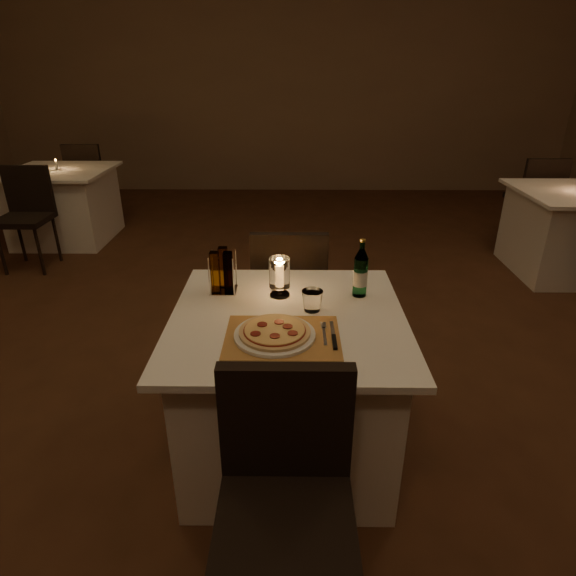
{
  "coord_description": "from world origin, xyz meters",
  "views": [
    {
      "loc": [
        0.12,
        -2.17,
        1.71
      ],
      "look_at": [
        0.1,
        -0.34,
        0.86
      ],
      "focal_mm": 30.0,
      "sensor_mm": 36.0,
      "label": 1
    }
  ],
  "objects_px": {
    "main_table": "(288,386)",
    "neighbor_table_right": "(571,232)",
    "chair_near": "(286,480)",
    "hurricane_candle": "(280,274)",
    "plate": "(275,335)",
    "neighbor_table_left": "(65,205)",
    "chair_far": "(289,286)",
    "pizza": "(275,331)",
    "water_bottle": "(360,273)",
    "tumbler": "(312,301)"
  },
  "relations": [
    {
      "from": "main_table",
      "to": "neighbor_table_left",
      "type": "relative_size",
      "value": 1.0
    },
    {
      "from": "hurricane_candle",
      "to": "tumbler",
      "type": "bearing_deg",
      "value": -45.23
    },
    {
      "from": "chair_far",
      "to": "plate",
      "type": "bearing_deg",
      "value": -93.2
    },
    {
      "from": "main_table",
      "to": "pizza",
      "type": "bearing_deg",
      "value": -105.5
    },
    {
      "from": "plate",
      "to": "neighbor_table_left",
      "type": "distance_m",
      "value": 4.03
    },
    {
      "from": "hurricane_candle",
      "to": "neighbor_table_left",
      "type": "bearing_deg",
      "value": 128.83
    },
    {
      "from": "chair_near",
      "to": "tumbler",
      "type": "relative_size",
      "value": 9.79
    },
    {
      "from": "main_table",
      "to": "water_bottle",
      "type": "xyz_separation_m",
      "value": [
        0.33,
        0.2,
        0.48
      ]
    },
    {
      "from": "water_bottle",
      "to": "neighbor_table_left",
      "type": "distance_m",
      "value": 3.98
    },
    {
      "from": "chair_near",
      "to": "pizza",
      "type": "bearing_deg",
      "value": 95.34
    },
    {
      "from": "plate",
      "to": "water_bottle",
      "type": "relative_size",
      "value": 1.17
    },
    {
      "from": "pizza",
      "to": "neighbor_table_right",
      "type": "height_order",
      "value": "pizza"
    },
    {
      "from": "chair_near",
      "to": "tumbler",
      "type": "xyz_separation_m",
      "value": [
        0.1,
        0.77,
        0.24
      ]
    },
    {
      "from": "pizza",
      "to": "hurricane_candle",
      "type": "xyz_separation_m",
      "value": [
        0.01,
        0.38,
        0.08
      ]
    },
    {
      "from": "neighbor_table_left",
      "to": "water_bottle",
      "type": "bearing_deg",
      "value": -46.97
    },
    {
      "from": "pizza",
      "to": "neighbor_table_left",
      "type": "height_order",
      "value": "pizza"
    },
    {
      "from": "plate",
      "to": "neighbor_table_right",
      "type": "relative_size",
      "value": 0.32
    },
    {
      "from": "neighbor_table_right",
      "to": "water_bottle",
      "type": "bearing_deg",
      "value": -136.23
    },
    {
      "from": "chair_near",
      "to": "water_bottle",
      "type": "xyz_separation_m",
      "value": [
        0.33,
        0.92,
        0.3
      ]
    },
    {
      "from": "pizza",
      "to": "chair_far",
      "type": "bearing_deg",
      "value": 86.8
    },
    {
      "from": "main_table",
      "to": "neighbor_table_left",
      "type": "distance_m",
      "value": 3.9
    },
    {
      "from": "plate",
      "to": "neighbor_table_right",
      "type": "bearing_deg",
      "value": 44.01
    },
    {
      "from": "neighbor_table_left",
      "to": "pizza",
      "type": "bearing_deg",
      "value": -54.65
    },
    {
      "from": "neighbor_table_left",
      "to": "hurricane_candle",
      "type": "bearing_deg",
      "value": -51.17
    },
    {
      "from": "chair_far",
      "to": "water_bottle",
      "type": "xyz_separation_m",
      "value": [
        0.33,
        -0.51,
        0.3
      ]
    },
    {
      "from": "main_table",
      "to": "pizza",
      "type": "xyz_separation_m",
      "value": [
        -0.05,
        -0.18,
        0.39
      ]
    },
    {
      "from": "main_table",
      "to": "neighbor_table_right",
      "type": "bearing_deg",
      "value": 42.37
    },
    {
      "from": "chair_near",
      "to": "water_bottle",
      "type": "height_order",
      "value": "water_bottle"
    },
    {
      "from": "neighbor_table_left",
      "to": "tumbler",
      "type": "bearing_deg",
      "value": -50.86
    },
    {
      "from": "pizza",
      "to": "neighbor_table_right",
      "type": "relative_size",
      "value": 0.28
    },
    {
      "from": "water_bottle",
      "to": "plate",
      "type": "bearing_deg",
      "value": -134.69
    },
    {
      "from": "chair_near",
      "to": "hurricane_candle",
      "type": "xyz_separation_m",
      "value": [
        -0.04,
        0.91,
        0.3
      ]
    },
    {
      "from": "water_bottle",
      "to": "chair_far",
      "type": "bearing_deg",
      "value": 122.56
    },
    {
      "from": "water_bottle",
      "to": "pizza",
      "type": "bearing_deg",
      "value": -134.68
    },
    {
      "from": "chair_far",
      "to": "neighbor_table_left",
      "type": "distance_m",
      "value": 3.36
    },
    {
      "from": "plate",
      "to": "chair_near",
      "type": "bearing_deg",
      "value": -84.65
    },
    {
      "from": "water_bottle",
      "to": "neighbor_table_left",
      "type": "bearing_deg",
      "value": 133.03
    },
    {
      "from": "plate",
      "to": "hurricane_candle",
      "type": "height_order",
      "value": "hurricane_candle"
    },
    {
      "from": "chair_far",
      "to": "neighbor_table_right",
      "type": "relative_size",
      "value": 0.9
    },
    {
      "from": "pizza",
      "to": "water_bottle",
      "type": "xyz_separation_m",
      "value": [
        0.38,
        0.38,
        0.08
      ]
    },
    {
      "from": "water_bottle",
      "to": "hurricane_candle",
      "type": "height_order",
      "value": "water_bottle"
    },
    {
      "from": "plate",
      "to": "chair_far",
      "type": "bearing_deg",
      "value": 86.8
    },
    {
      "from": "tumbler",
      "to": "water_bottle",
      "type": "xyz_separation_m",
      "value": [
        0.22,
        0.15,
        0.06
      ]
    },
    {
      "from": "chair_far",
      "to": "hurricane_candle",
      "type": "height_order",
      "value": "hurricane_candle"
    },
    {
      "from": "pizza",
      "to": "neighbor_table_right",
      "type": "xyz_separation_m",
      "value": [
        2.5,
        2.42,
        -0.39
      ]
    },
    {
      "from": "tumbler",
      "to": "pizza",
      "type": "bearing_deg",
      "value": -123.73
    },
    {
      "from": "chair_far",
      "to": "water_bottle",
      "type": "bearing_deg",
      "value": -57.44
    },
    {
      "from": "pizza",
      "to": "water_bottle",
      "type": "height_order",
      "value": "water_bottle"
    },
    {
      "from": "tumbler",
      "to": "water_bottle",
      "type": "bearing_deg",
      "value": 34.01
    },
    {
      "from": "main_table",
      "to": "hurricane_candle",
      "type": "xyz_separation_m",
      "value": [
        -0.04,
        0.2,
        0.47
      ]
    }
  ]
}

